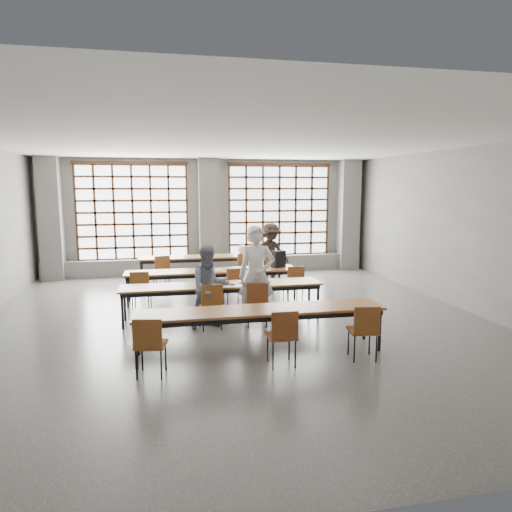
# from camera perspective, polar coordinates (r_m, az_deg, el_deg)

# --- Properties ---
(floor) EXTENTS (11.00, 11.00, 0.00)m
(floor) POSITION_cam_1_polar(r_m,az_deg,el_deg) (9.14, -2.46, -8.23)
(floor) COLOR #4B4B49
(floor) RESTS_ON ground
(ceiling) EXTENTS (11.00, 11.00, 0.00)m
(ceiling) POSITION_cam_1_polar(r_m,az_deg,el_deg) (8.79, -2.61, 14.16)
(ceiling) COLOR silver
(ceiling) RESTS_ON floor
(wall_back) EXTENTS (10.00, 0.00, 10.00)m
(wall_back) POSITION_cam_1_polar(r_m,az_deg,el_deg) (14.24, -6.01, 4.95)
(wall_back) COLOR slate
(wall_back) RESTS_ON floor
(wall_front) EXTENTS (10.00, 0.00, 10.00)m
(wall_front) POSITION_cam_1_polar(r_m,az_deg,el_deg) (3.54, 11.60, -6.28)
(wall_front) COLOR slate
(wall_front) RESTS_ON floor
(wall_right) EXTENTS (0.00, 11.00, 11.00)m
(wall_right) POSITION_cam_1_polar(r_m,az_deg,el_deg) (10.77, 24.80, 3.03)
(wall_right) COLOR slate
(wall_right) RESTS_ON floor
(column_left) EXTENTS (0.60, 0.55, 3.50)m
(column_left) POSITION_cam_1_polar(r_m,az_deg,el_deg) (14.24, -24.27, 4.24)
(column_left) COLOR #5D5D5A
(column_left) RESTS_ON floor
(column_mid) EXTENTS (0.60, 0.55, 3.50)m
(column_mid) POSITION_cam_1_polar(r_m,az_deg,el_deg) (13.96, -5.89, 4.88)
(column_mid) COLOR #5D5D5A
(column_mid) RESTS_ON floor
(column_right) EXTENTS (0.60, 0.55, 3.50)m
(column_right) POSITION_cam_1_polar(r_m,az_deg,el_deg) (15.08, 11.45, 5.03)
(column_right) COLOR #5D5D5A
(column_right) RESTS_ON floor
(window_left) EXTENTS (3.32, 0.12, 3.00)m
(window_left) POSITION_cam_1_polar(r_m,az_deg,el_deg) (14.11, -15.15, 5.28)
(window_left) COLOR white
(window_left) RESTS_ON wall_back
(window_right) EXTENTS (3.32, 0.12, 3.00)m
(window_right) POSITION_cam_1_polar(r_m,az_deg,el_deg) (14.54, 2.92, 5.66)
(window_right) COLOR white
(window_right) RESTS_ON wall_back
(sill_ledge) EXTENTS (9.80, 0.35, 0.50)m
(sill_ledge) POSITION_cam_1_polar(r_m,az_deg,el_deg) (14.21, -5.83, -1.14)
(sill_ledge) COLOR #5D5D5A
(sill_ledge) RESTS_ON floor
(desk_row_a) EXTENTS (4.00, 0.70, 0.73)m
(desk_row_a) POSITION_cam_1_polar(r_m,az_deg,el_deg) (12.92, -5.61, -0.26)
(desk_row_a) COLOR brown
(desk_row_a) RESTS_ON floor
(desk_row_b) EXTENTS (4.00, 0.70, 0.73)m
(desk_row_b) POSITION_cam_1_polar(r_m,az_deg,el_deg) (10.73, -5.47, -2.09)
(desk_row_b) COLOR brown
(desk_row_b) RESTS_ON floor
(desk_row_c) EXTENTS (4.00, 0.70, 0.73)m
(desk_row_c) POSITION_cam_1_polar(r_m,az_deg,el_deg) (9.17, -4.24, -3.90)
(desk_row_c) COLOR brown
(desk_row_c) RESTS_ON floor
(desk_row_d) EXTENTS (4.00, 0.70, 0.73)m
(desk_row_d) POSITION_cam_1_polar(r_m,az_deg,el_deg) (7.32, 0.58, -7.13)
(desk_row_d) COLOR brown
(desk_row_d) RESTS_ON floor
(chair_back_left) EXTENTS (0.51, 0.51, 0.88)m
(chair_back_left) POSITION_cam_1_polar(r_m,az_deg,el_deg) (12.26, -11.73, -1.49)
(chair_back_left) COLOR brown
(chair_back_left) RESTS_ON floor
(chair_back_mid) EXTENTS (0.47, 0.47, 0.88)m
(chair_back_mid) POSITION_cam_1_polar(r_m,az_deg,el_deg) (12.43, -1.59, -1.17)
(chair_back_mid) COLOR brown
(chair_back_mid) RESTS_ON floor
(chair_back_right) EXTENTS (0.43, 0.44, 0.88)m
(chair_back_right) POSITION_cam_1_polar(r_m,az_deg,el_deg) (12.59, 1.97, -1.05)
(chair_back_right) COLOR brown
(chair_back_right) RESTS_ON floor
(chair_mid_left) EXTENTS (0.47, 0.47, 0.88)m
(chair_mid_left) POSITION_cam_1_polar(r_m,az_deg,el_deg) (10.09, -14.21, -3.74)
(chair_mid_left) COLOR brown
(chair_mid_left) RESTS_ON floor
(chair_mid_centre) EXTENTS (0.47, 0.47, 0.88)m
(chair_mid_centre) POSITION_cam_1_polar(r_m,az_deg,el_deg) (10.19, -2.78, -3.36)
(chair_mid_centre) COLOR brown
(chair_mid_centre) RESTS_ON floor
(chair_mid_right) EXTENTS (0.45, 0.45, 0.88)m
(chair_mid_right) POSITION_cam_1_polar(r_m,az_deg,el_deg) (10.49, 4.79, -3.04)
(chair_mid_right) COLOR brown
(chair_mid_right) RESTS_ON floor
(chair_front_left) EXTENTS (0.46, 0.46, 0.88)m
(chair_front_left) POSITION_cam_1_polar(r_m,az_deg,el_deg) (8.56, -5.64, -5.71)
(chair_front_left) COLOR brown
(chair_front_left) RESTS_ON floor
(chair_front_right) EXTENTS (0.48, 0.49, 0.88)m
(chair_front_right) POSITION_cam_1_polar(r_m,az_deg,el_deg) (8.69, 0.16, -5.45)
(chair_front_right) COLOR brown
(chair_front_right) RESTS_ON floor
(chair_near_left) EXTENTS (0.49, 0.49, 0.88)m
(chair_near_left) POSITION_cam_1_polar(r_m,az_deg,el_deg) (6.61, -13.17, -10.27)
(chair_near_left) COLOR brown
(chair_near_left) RESTS_ON floor
(chair_near_mid) EXTENTS (0.42, 0.43, 0.88)m
(chair_near_mid) POSITION_cam_1_polar(r_m,az_deg,el_deg) (6.81, 3.37, -9.47)
(chair_near_mid) COLOR brown
(chair_near_mid) RESTS_ON floor
(chair_near_right) EXTENTS (0.47, 0.48, 0.88)m
(chair_near_right) POSITION_cam_1_polar(r_m,az_deg,el_deg) (7.24, 13.39, -8.60)
(chair_near_right) COLOR brown
(chair_near_right) RESTS_ON floor
(student_male) EXTENTS (0.75, 0.53, 1.93)m
(student_male) POSITION_cam_1_polar(r_m,az_deg,el_deg) (8.72, 0.07, -2.51)
(student_male) COLOR silver
(student_male) RESTS_ON floor
(student_female) EXTENTS (0.88, 0.74, 1.58)m
(student_female) POSITION_cam_1_polar(r_m,az_deg,el_deg) (8.63, -5.81, -3.86)
(student_female) COLOR #1A244E
(student_female) RESTS_ON floor
(student_back) EXTENTS (1.17, 0.81, 1.66)m
(student_back) POSITION_cam_1_polar(r_m,az_deg,el_deg) (12.67, 1.83, 0.36)
(student_back) COLOR black
(student_back) RESTS_ON floor
(laptop_front) EXTENTS (0.46, 0.44, 0.26)m
(laptop_front) POSITION_cam_1_polar(r_m,az_deg,el_deg) (9.33, -0.80, -2.87)
(laptop_front) COLOR silver
(laptop_front) RESTS_ON desk_row_c
(laptop_back) EXTENTS (0.42, 0.38, 0.26)m
(laptop_back) POSITION_cam_1_polar(r_m,az_deg,el_deg) (13.21, 0.23, 0.53)
(laptop_back) COLOR #AEAEB3
(laptop_back) RESTS_ON desk_row_a
(mouse) EXTENTS (0.11, 0.09, 0.04)m
(mouse) POSITION_cam_1_polar(r_m,az_deg,el_deg) (9.30, 1.59, -3.18)
(mouse) COLOR silver
(mouse) RESTS_ON desk_row_c
(green_box) EXTENTS (0.26, 0.15, 0.09)m
(green_box) POSITION_cam_1_polar(r_m,az_deg,el_deg) (9.22, -4.62, -3.14)
(green_box) COLOR #297F3B
(green_box) RESTS_ON desk_row_c
(phone) EXTENTS (0.14, 0.07, 0.01)m
(phone) POSITION_cam_1_polar(r_m,az_deg,el_deg) (9.09, -3.04, -3.54)
(phone) COLOR black
(phone) RESTS_ON desk_row_c
(paper_sheet_b) EXTENTS (0.32, 0.24, 0.00)m
(paper_sheet_b) POSITION_cam_1_polar(r_m,az_deg,el_deg) (10.64, -7.05, -1.84)
(paper_sheet_b) COLOR silver
(paper_sheet_b) RESTS_ON desk_row_b
(paper_sheet_c) EXTENTS (0.36, 0.32, 0.00)m
(paper_sheet_c) POSITION_cam_1_polar(r_m,az_deg,el_deg) (10.72, -4.94, -1.72)
(paper_sheet_c) COLOR silver
(paper_sheet_c) RESTS_ON desk_row_b
(backpack) EXTENTS (0.37, 0.31, 0.40)m
(backpack) POSITION_cam_1_polar(r_m,az_deg,el_deg) (11.01, 2.80, -0.38)
(backpack) COLOR black
(backpack) RESTS_ON desk_row_b
(plastic_bag) EXTENTS (0.28, 0.24, 0.29)m
(plastic_bag) POSITION_cam_1_polar(r_m,az_deg,el_deg) (13.06, -1.72, 0.80)
(plastic_bag) COLOR white
(plastic_bag) RESTS_ON desk_row_a
(red_pouch) EXTENTS (0.21, 0.11, 0.06)m
(red_pouch) POSITION_cam_1_polar(r_m,az_deg,el_deg) (6.69, -13.02, -10.35)
(red_pouch) COLOR #A61415
(red_pouch) RESTS_ON chair_near_left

